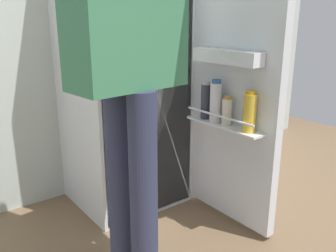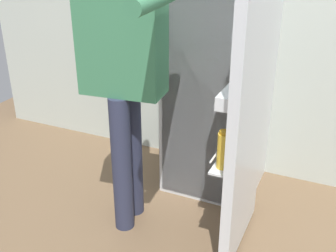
% 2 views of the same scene
% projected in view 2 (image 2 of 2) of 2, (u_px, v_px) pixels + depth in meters
% --- Properties ---
extents(ground_plane, '(5.30, 5.30, 0.00)m').
position_uv_depth(ground_plane, '(187.00, 221.00, 2.72)').
color(ground_plane, brown).
extents(refrigerator, '(0.69, 1.18, 1.75)m').
position_uv_depth(refrigerator, '(222.00, 72.00, 2.73)').
color(refrigerator, silver).
rests_on(refrigerator, ground_plane).
extents(person, '(0.63, 0.77, 1.76)m').
position_uv_depth(person, '(124.00, 60.00, 2.30)').
color(person, '#2D334C').
rests_on(person, ground_plane).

